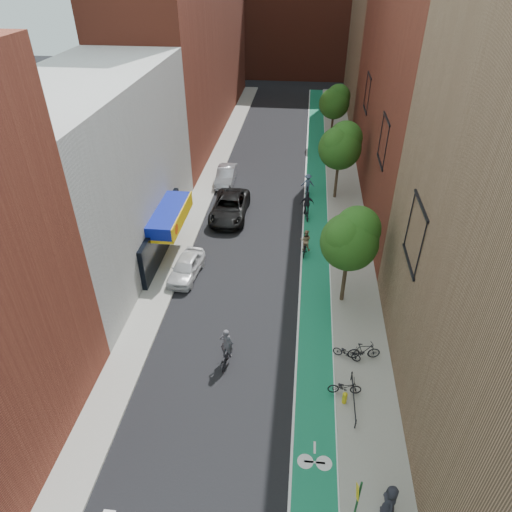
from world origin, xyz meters
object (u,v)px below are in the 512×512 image
(cyclist_lane_near, at_px, (305,244))
(parked_car_black, at_px, (230,207))
(parked_car_white, at_px, (186,267))
(fire_hydrant, at_px, (345,397))
(parked_car_silver, at_px, (226,175))
(cyclist_lane_far, at_px, (308,186))
(cyclist_lead, at_px, (227,351))
(pedestrian, at_px, (390,501))
(cyclist_lane_mid, at_px, (307,208))

(cyclist_lane_near, bearing_deg, parked_car_black, -31.67)
(parked_car_white, relative_size, fire_hydrant, 5.86)
(parked_car_silver, distance_m, cyclist_lane_far, 7.75)
(parked_car_white, height_order, parked_car_black, parked_car_black)
(cyclist_lead, relative_size, fire_hydrant, 3.16)
(fire_hydrant, bearing_deg, parked_car_black, 115.37)
(parked_car_white, distance_m, pedestrian, 18.36)
(parked_car_white, bearing_deg, parked_car_silver, 94.51)
(parked_car_silver, bearing_deg, parked_car_white, -91.69)
(parked_car_silver, distance_m, cyclist_lane_mid, 9.50)
(parked_car_silver, xyz_separation_m, pedestrian, (11.10, -28.95, 0.27))
(parked_car_silver, xyz_separation_m, fire_hydrant, (9.71, -23.89, -0.22))
(cyclist_lead, bearing_deg, cyclist_lane_far, -95.69)
(parked_car_silver, bearing_deg, cyclist_lane_mid, -38.21)
(parked_car_white, bearing_deg, pedestrian, -46.15)
(cyclist_lead, height_order, cyclist_lane_mid, cyclist_lane_mid)
(cyclist_lead, xyz_separation_m, fire_hydrant, (6.06, -2.10, -0.23))
(cyclist_lane_mid, distance_m, cyclist_lane_far, 3.97)
(cyclist_lane_near, distance_m, pedestrian, 18.22)
(parked_car_silver, height_order, fire_hydrant, parked_car_silver)
(cyclist_lane_mid, bearing_deg, parked_car_black, -5.19)
(parked_car_white, xyz_separation_m, parked_car_silver, (0.27, 14.53, 0.04))
(parked_car_silver, xyz_separation_m, cyclist_lane_near, (7.53, -11.08, 0.11))
(cyclist_lane_far, bearing_deg, cyclist_lead, 78.78)
(parked_car_silver, height_order, cyclist_lead, cyclist_lead)
(cyclist_lead, relative_size, pedestrian, 1.29)
(parked_car_black, relative_size, cyclist_lane_mid, 2.71)
(parked_car_black, xyz_separation_m, pedestrian, (9.77, -22.73, 0.18))
(cyclist_lane_mid, relative_size, cyclist_lane_far, 1.09)
(cyclist_lane_mid, xyz_separation_m, pedestrian, (3.57, -23.15, 0.14))
(parked_car_silver, relative_size, fire_hydrant, 6.42)
(pedestrian, xyz_separation_m, fire_hydrant, (-1.39, 5.06, -0.49))
(cyclist_lane_far, bearing_deg, parked_car_silver, -13.85)
(cyclist_lead, bearing_deg, parked_car_black, -76.22)
(parked_car_white, bearing_deg, fire_hydrant, -37.56)
(cyclist_lane_near, height_order, fire_hydrant, cyclist_lane_near)
(parked_car_white, distance_m, cyclist_lane_far, 14.91)
(parked_car_white, bearing_deg, cyclist_lane_far, 64.04)
(pedestrian, bearing_deg, cyclist_lane_near, -170.79)
(parked_car_black, height_order, cyclist_lane_near, cyclist_lane_near)
(parked_car_white, relative_size, parked_car_black, 0.68)
(parked_car_white, height_order, parked_car_silver, parked_car_silver)
(parked_car_white, distance_m, parked_car_black, 8.47)
(fire_hydrant, bearing_deg, cyclist_lane_near, 99.66)
(parked_car_white, distance_m, fire_hydrant, 13.68)
(cyclist_lane_mid, distance_m, pedestrian, 23.43)
(cyclist_lane_far, xyz_separation_m, fire_hydrant, (2.18, -22.06, -0.38))
(parked_car_white, height_order, cyclist_lane_mid, cyclist_lane_mid)
(parked_car_silver, height_order, cyclist_lane_near, cyclist_lane_near)
(cyclist_lead, distance_m, cyclist_lane_near, 11.39)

